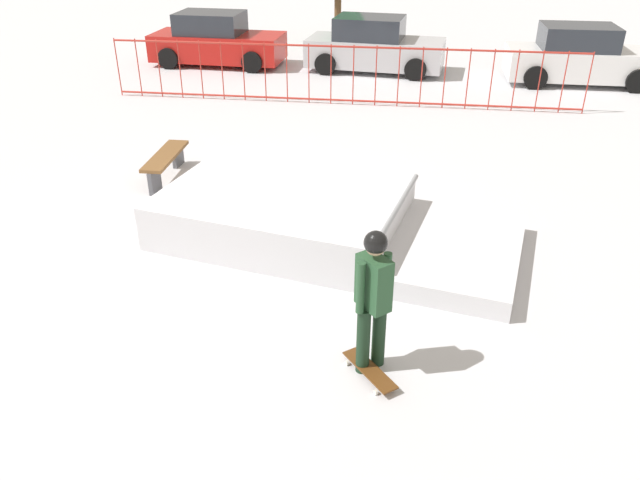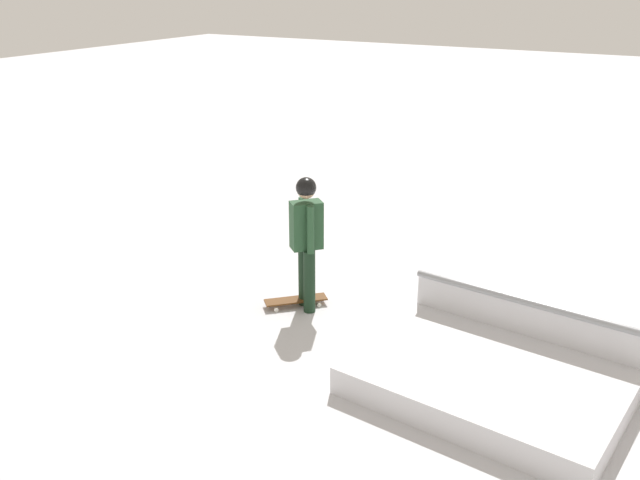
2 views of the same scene
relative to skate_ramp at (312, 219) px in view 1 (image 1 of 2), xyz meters
name	(u,v)px [view 1 (image 1 of 2)]	position (x,y,z in m)	size (l,w,h in m)	color
ground_plane	(254,226)	(-1.01, 0.14, -0.32)	(60.00, 60.00, 0.00)	silver
skate_ramp	(312,219)	(0.00, 0.00, 0.00)	(5.67, 3.21, 0.74)	silver
skater	(373,292)	(1.39, -2.85, 0.69)	(0.43, 0.42, 1.73)	black
skateboard	(370,370)	(1.41, -3.00, -0.24)	(0.70, 0.71, 0.09)	#593314
perimeter_fence	(342,74)	(-1.01, 7.21, 0.45)	(11.94, 1.19, 1.50)	#B22D23
park_bench	(166,161)	(-3.23, 1.63, 0.04)	(0.58, 1.65, 0.48)	brown
parked_car_red	(216,41)	(-5.78, 10.63, 0.41)	(4.17, 2.07, 1.60)	red
parked_car_silver	(374,47)	(-0.79, 10.94, 0.41)	(4.13, 1.98, 1.60)	#B7B7BC
parked_car_white	(580,57)	(5.13, 10.85, 0.41)	(4.24, 2.23, 1.60)	white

